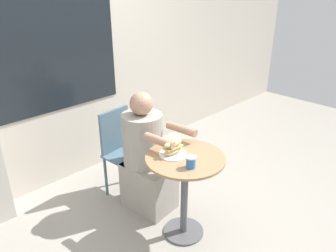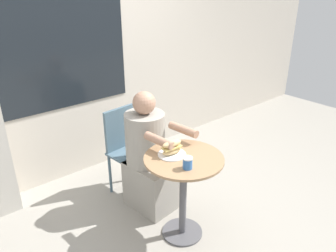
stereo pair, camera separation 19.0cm
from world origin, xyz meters
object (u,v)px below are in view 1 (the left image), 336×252
object	(u,v)px
diner_chair	(121,145)
drink_cup	(191,162)
cafe_table	(185,179)
sandwich_on_plate	(173,149)
seated_diner	(146,161)

from	to	relation	value
diner_chair	drink_cup	size ratio (longest dim) A/B	9.67
diner_chair	drink_cup	distance (m)	1.03
cafe_table	diner_chair	xyz separation A→B (m)	(0.02, 0.85, -0.01)
cafe_table	sandwich_on_plate	xyz separation A→B (m)	(-0.04, 0.09, 0.26)
sandwich_on_plate	diner_chair	bearing A→B (deg)	85.30
diner_chair	cafe_table	bearing A→B (deg)	82.43
diner_chair	drink_cup	world-z (taller)	diner_chair
diner_chair	seated_diner	size ratio (longest dim) A/B	0.77
cafe_table	seated_diner	bearing A→B (deg)	86.18
seated_diner	sandwich_on_plate	xyz separation A→B (m)	(-0.08, -0.41, 0.31)
diner_chair	sandwich_on_plate	size ratio (longest dim) A/B	3.92
seated_diner	drink_cup	size ratio (longest dim) A/B	12.56
diner_chair	sandwich_on_plate	xyz separation A→B (m)	(-0.06, -0.76, 0.27)
seated_diner	sandwich_on_plate	size ratio (longest dim) A/B	5.09
seated_diner	sandwich_on_plate	world-z (taller)	seated_diner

